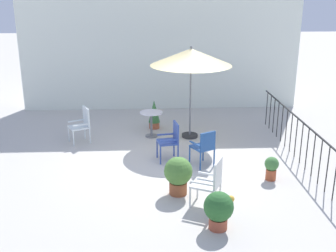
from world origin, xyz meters
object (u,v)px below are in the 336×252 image
potted_plant_0 (219,209)px  potted_plant_1 (271,167)px  patio_umbrella_0 (191,58)px  patio_chair_0 (204,146)px  patio_chair_3 (82,123)px  patio_chair_2 (171,139)px  potted_plant_2 (154,114)px  cafe_table_0 (151,120)px  potted_plant_3 (178,174)px  patio_chair_1 (211,181)px

potted_plant_0 → potted_plant_1: 2.36m
patio_umbrella_0 → patio_chair_0: 2.64m
patio_chair_3 → patio_chair_2: bearing=-30.6°
patio_chair_3 → potted_plant_2: (1.94, 1.05, -0.09)m
cafe_table_0 → patio_chair_2: size_ratio=0.76×
patio_chair_0 → potted_plant_2: size_ratio=1.04×
patio_chair_0 → patio_chair_3: (-3.03, 1.78, 0.02)m
patio_chair_3 → patio_umbrella_0: bearing=4.7°
patio_chair_2 → potted_plant_1: 2.43m
patio_chair_3 → potted_plant_3: size_ratio=1.21×
patio_chair_1 → patio_chair_2: (-0.61, 2.30, 0.00)m
patio_umbrella_0 → potted_plant_0: (0.02, -4.66, -1.82)m
potted_plant_1 → potted_plant_3: size_ratio=0.67×
potted_plant_1 → patio_chair_2: bearing=150.1°
patio_chair_0 → patio_chair_1: patio_chair_1 is taller
potted_plant_1 → potted_plant_3: 2.13m
cafe_table_0 → potted_plant_3: 3.47m
patio_chair_3 → potted_plant_1: bearing=-30.3°
patio_umbrella_0 → patio_chair_3: (-2.90, -0.24, -1.68)m
potted_plant_3 → patio_chair_0: bearing=62.2°
patio_chair_2 → patio_chair_3: patio_chair_3 is taller
patio_chair_0 → patio_chair_3: patio_chair_3 is taller
patio_chair_2 → potted_plant_0: patio_chair_2 is taller
potted_plant_0 → patio_chair_2: bearing=101.7°
patio_chair_2 → patio_chair_3: size_ratio=0.99×
potted_plant_0 → potted_plant_3: potted_plant_3 is taller
patio_chair_1 → patio_umbrella_0: bearing=89.9°
patio_chair_0 → cafe_table_0: bearing=119.1°
potted_plant_2 → patio_umbrella_0: bearing=-40.0°
patio_chair_3 → potted_plant_2: 2.21m
patio_umbrella_0 → potted_plant_1: bearing=-62.2°
cafe_table_0 → patio_chair_3: patio_chair_3 is taller
cafe_table_0 → potted_plant_2: (0.09, 0.71, -0.05)m
patio_chair_0 → potted_plant_0: patio_chair_0 is taller
patio_chair_1 → potted_plant_3: (-0.56, 0.55, -0.10)m
patio_umbrella_0 → potted_plant_0: patio_umbrella_0 is taller
patio_umbrella_0 → patio_chair_3: size_ratio=2.65×
patio_chair_0 → patio_chair_3: bearing=149.5°
patio_chair_0 → patio_chair_1: (-0.13, -1.87, 0.03)m
patio_chair_0 → patio_chair_2: bearing=149.8°
potted_plant_0 → patio_chair_0: bearing=87.8°
cafe_table_0 → potted_plant_0: 4.87m
potted_plant_1 → potted_plant_2: size_ratio=0.62×
cafe_table_0 → potted_plant_0: bearing=-77.2°
patio_chair_0 → potted_plant_2: (-1.09, 2.83, -0.08)m
patio_chair_3 → potted_plant_1: size_ratio=1.81×
patio_chair_2 → potted_plant_0: size_ratio=1.37×
patio_chair_2 → potted_plant_0: (0.64, -3.06, -0.16)m
patio_chair_0 → patio_chair_1: size_ratio=0.91×
potted_plant_0 → potted_plant_3: (-0.59, 1.31, 0.06)m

